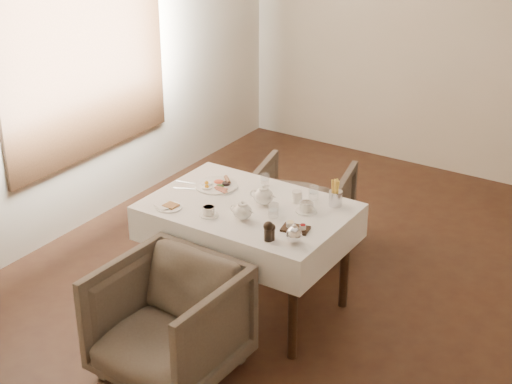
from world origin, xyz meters
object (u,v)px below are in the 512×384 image
Objects in this scene: armchair_near at (169,323)px; teapot_centre at (264,195)px; breakfast_plate at (217,185)px; armchair_far at (302,208)px; table at (248,222)px.

armchair_near is 1.03m from teapot_centre.
breakfast_plate is 1.69× the size of teapot_centre.
table is at bearing 84.21° from armchair_far.
armchair_near is at bearing -103.64° from teapot_centre.
teapot_centre is (0.08, 0.06, 0.19)m from table.
breakfast_plate is at bearing 158.90° from table.
table is at bearing 92.08° from armchair_near.
teapot_centre is at bearing 39.50° from table.
breakfast_plate is (-0.34, 0.13, 0.13)m from table.
breakfast_plate reaches higher than armchair_near.
teapot_centre is at bearing 89.65° from armchair_far.
table reaches higher than armchair_near.
teapot_centre reaches higher than armchair_near.
armchair_far is at bearing 93.70° from teapot_centre.
teapot_centre is (0.20, -0.86, 0.50)m from armchair_far.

